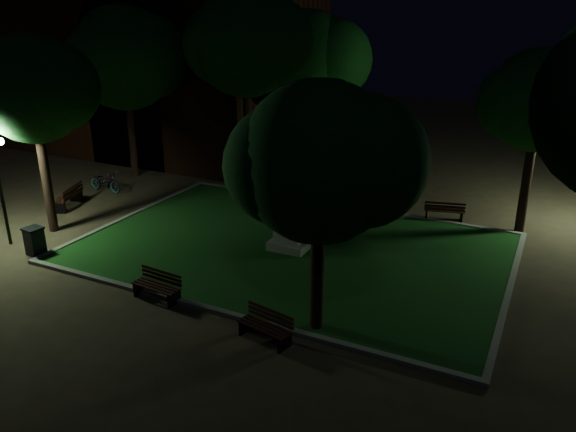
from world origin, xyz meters
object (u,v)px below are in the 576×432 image
at_px(bench_near_left, 158,286).
at_px(bench_near_right, 266,327).
at_px(bicycle, 105,181).
at_px(monument, 291,225).
at_px(bench_far_side, 444,211).
at_px(bench_left_side, 69,197).
at_px(trash_bin, 35,241).

distance_m(bench_near_left, bench_near_right, 4.09).
relative_size(bench_near_left, bicycle, 0.86).
bearing_deg(bench_near_right, monument, 121.23).
distance_m(bench_far_side, bicycle, 15.80).
xyz_separation_m(bench_far_side, bicycle, (-15.47, -3.24, 0.08)).
height_order(bench_near_left, bench_far_side, bench_far_side).
bearing_deg(bench_near_left, bench_left_side, 155.66).
height_order(monument, bench_far_side, monument).
bearing_deg(bench_far_side, trash_bin, 24.49).
distance_m(bench_near_right, bench_far_side, 11.37).
height_order(monument, bench_near_right, monument).
bearing_deg(bicycle, monument, -99.92).
xyz_separation_m(monument, bench_near_left, (-2.03, -5.16, -0.55)).
relative_size(trash_bin, bicycle, 0.54).
distance_m(bench_near_right, bench_left_side, 13.95).
relative_size(bench_near_left, bench_far_side, 0.95).
bearing_deg(bicycle, trash_bin, -154.77).
bearing_deg(bench_near_right, bench_far_side, 89.44).
xyz_separation_m(monument, bench_left_side, (-10.84, -0.30, -0.48)).
relative_size(monument, bicycle, 1.69).
distance_m(bench_far_side, trash_bin, 15.95).
relative_size(monument, bench_near_right, 1.97).
xyz_separation_m(bench_near_left, trash_bin, (-6.04, 0.65, 0.11)).
relative_size(bench_far_side, bicycle, 0.90).
bearing_deg(bicycle, bench_left_side, -174.16).
xyz_separation_m(bench_left_side, bicycle, (-0.20, 2.48, 0.02)).
height_order(bench_far_side, trash_bin, trash_bin).
height_order(bench_left_side, trash_bin, trash_bin).
height_order(bench_near_left, bicycle, bicycle).
bearing_deg(monument, bicycle, 168.86).
bearing_deg(bench_left_side, bench_near_left, 41.26).
distance_m(bench_left_side, bicycle, 2.48).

